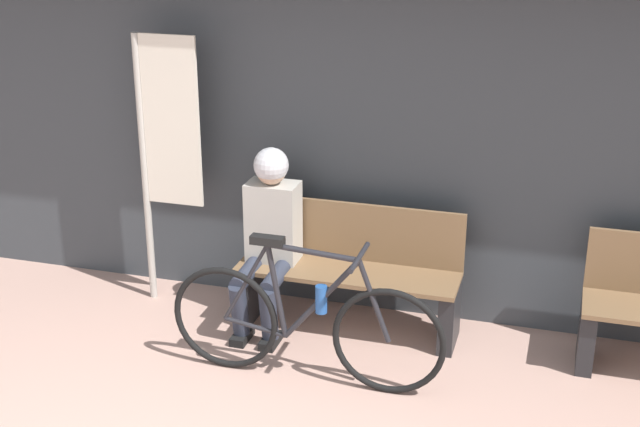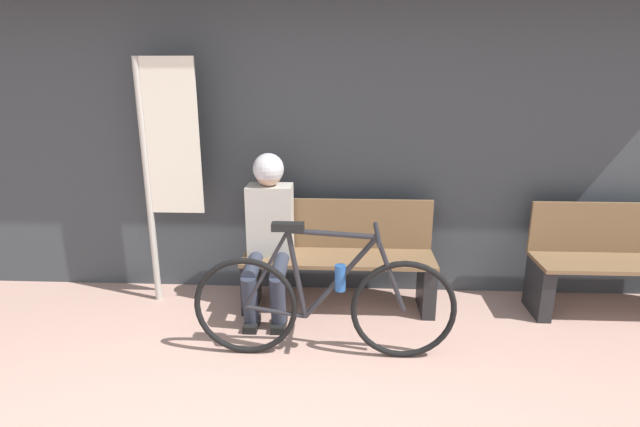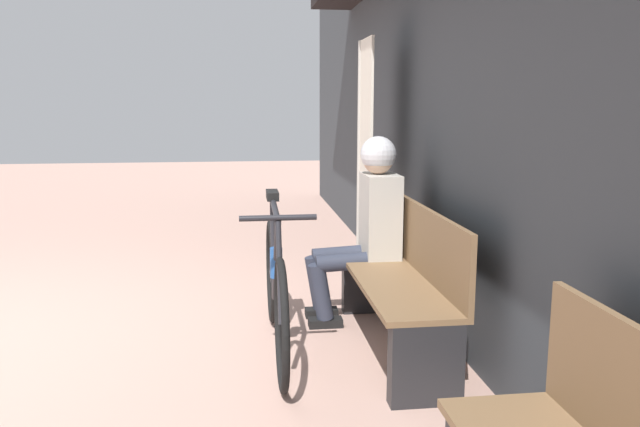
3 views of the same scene
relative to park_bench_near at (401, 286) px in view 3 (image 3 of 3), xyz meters
The scene contains 5 objects.
storefront_wall 1.36m from the park_bench_near, 128.95° to the left, with size 12.00×0.56×3.20m.
park_bench_near is the anchor object (origin of this frame).
bicycle 0.73m from the park_bench_near, 96.42° to the right, with size 1.69×0.40×0.91m.
person_seated 0.62m from the park_bench_near, 169.11° to the right, with size 0.34×0.60×1.22m.
banner_pole 1.55m from the park_bench_near, behind, with size 0.45×0.05×1.91m.
Camera 3 is at (3.70, 1.71, 1.43)m, focal length 35.00 mm.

